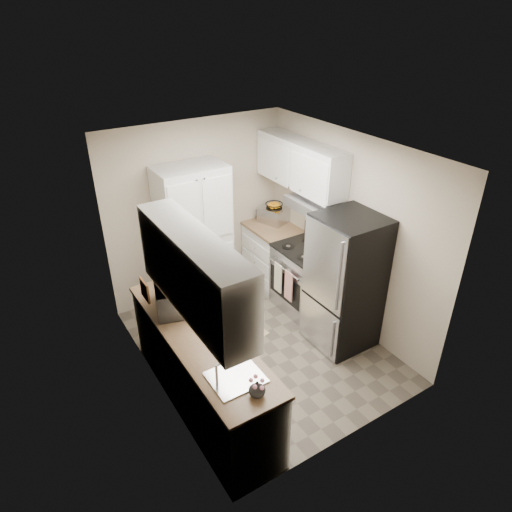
{
  "coord_description": "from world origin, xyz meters",
  "views": [
    {
      "loc": [
        -2.4,
        -3.72,
        3.78
      ],
      "look_at": [
        0.04,
        0.15,
        1.21
      ],
      "focal_mm": 32.0,
      "sensor_mm": 36.0,
      "label": 1
    }
  ],
  "objects_px": {
    "electric_range": "(305,278)",
    "toaster_oven": "(274,215)",
    "wine_bottle": "(167,284)",
    "pantry_cabinet": "(195,238)",
    "microwave": "(174,295)",
    "refrigerator": "(345,282)"
  },
  "relations": [
    {
      "from": "microwave",
      "to": "pantry_cabinet",
      "type": "bearing_deg",
      "value": -17.28
    },
    {
      "from": "electric_range",
      "to": "microwave",
      "type": "relative_size",
      "value": 2.05
    },
    {
      "from": "microwave",
      "to": "wine_bottle",
      "type": "relative_size",
      "value": 1.89
    },
    {
      "from": "pantry_cabinet",
      "to": "microwave",
      "type": "distance_m",
      "value": 1.46
    },
    {
      "from": "refrigerator",
      "to": "wine_bottle",
      "type": "distance_m",
      "value": 2.09
    },
    {
      "from": "electric_range",
      "to": "toaster_oven",
      "type": "distance_m",
      "value": 1.1
    },
    {
      "from": "wine_bottle",
      "to": "refrigerator",
      "type": "bearing_deg",
      "value": -21.6
    },
    {
      "from": "pantry_cabinet",
      "to": "electric_range",
      "type": "bearing_deg",
      "value": -38.22
    },
    {
      "from": "wine_bottle",
      "to": "toaster_oven",
      "type": "relative_size",
      "value": 0.74
    },
    {
      "from": "refrigerator",
      "to": "wine_bottle",
      "type": "xyz_separation_m",
      "value": [
        -1.93,
        0.77,
        0.22
      ]
    },
    {
      "from": "refrigerator",
      "to": "toaster_oven",
      "type": "bearing_deg",
      "value": 85.09
    },
    {
      "from": "refrigerator",
      "to": "wine_bottle",
      "type": "height_order",
      "value": "refrigerator"
    },
    {
      "from": "electric_range",
      "to": "microwave",
      "type": "height_order",
      "value": "microwave"
    },
    {
      "from": "refrigerator",
      "to": "microwave",
      "type": "relative_size",
      "value": 3.09
    },
    {
      "from": "microwave",
      "to": "toaster_oven",
      "type": "xyz_separation_m",
      "value": [
        2.11,
        1.23,
        -0.04
      ]
    },
    {
      "from": "refrigerator",
      "to": "toaster_oven",
      "type": "xyz_separation_m",
      "value": [
        0.15,
        1.75,
        0.18
      ]
    },
    {
      "from": "electric_range",
      "to": "toaster_oven",
      "type": "relative_size",
      "value": 2.86
    },
    {
      "from": "microwave",
      "to": "toaster_oven",
      "type": "distance_m",
      "value": 2.44
    },
    {
      "from": "electric_range",
      "to": "refrigerator",
      "type": "relative_size",
      "value": 0.66
    },
    {
      "from": "electric_range",
      "to": "refrigerator",
      "type": "distance_m",
      "value": 0.88
    },
    {
      "from": "pantry_cabinet",
      "to": "electric_range",
      "type": "xyz_separation_m",
      "value": [
        1.17,
        -0.93,
        -0.52
      ]
    },
    {
      "from": "pantry_cabinet",
      "to": "electric_range",
      "type": "height_order",
      "value": "pantry_cabinet"
    }
  ]
}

